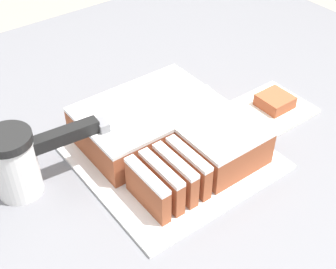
{
  "coord_description": "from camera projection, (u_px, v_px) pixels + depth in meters",
  "views": [
    {
      "loc": [
        -0.36,
        -0.54,
        1.49
      ],
      "look_at": [
        0.0,
        -0.05,
        0.98
      ],
      "focal_mm": 50.0,
      "sensor_mm": 36.0,
      "label": 1
    }
  ],
  "objects": [
    {
      "name": "cake",
      "position": [
        168.0,
        131.0,
        0.8
      ],
      "size": [
        0.24,
        0.27,
        0.07
      ],
      "color": "#994C2D",
      "rests_on": "cake_board"
    },
    {
      "name": "cake_board",
      "position": [
        168.0,
        150.0,
        0.82
      ],
      "size": [
        0.3,
        0.33,
        0.01
      ],
      "color": "white",
      "rests_on": "countertop"
    },
    {
      "name": "knife",
      "position": [
        91.0,
        129.0,
        0.74
      ],
      "size": [
        0.33,
        0.06,
        0.02
      ],
      "rotation": [
        0.0,
        0.0,
        -0.09
      ],
      "color": "silver",
      "rests_on": "cake"
    },
    {
      "name": "paper_napkin",
      "position": [
        274.0,
        107.0,
        0.92
      ],
      "size": [
        0.13,
        0.13,
        0.01
      ],
      "color": "white",
      "rests_on": "countertop"
    },
    {
      "name": "brownie",
      "position": [
        275.0,
        101.0,
        0.91
      ],
      "size": [
        0.06,
        0.06,
        0.02
      ],
      "color": "#994C2D",
      "rests_on": "paper_napkin"
    },
    {
      "name": "coffee_cup",
      "position": [
        14.0,
        164.0,
        0.71
      ],
      "size": [
        0.07,
        0.07,
        0.11
      ],
      "color": "white",
      "rests_on": "countertop"
    }
  ]
}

